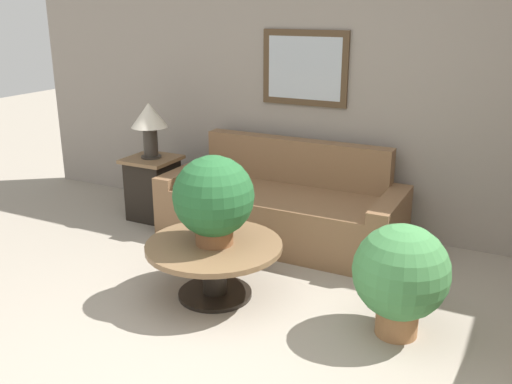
{
  "coord_description": "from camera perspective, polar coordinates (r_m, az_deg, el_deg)",
  "views": [
    {
      "loc": [
        1.46,
        -2.32,
        2.1
      ],
      "look_at": [
        -0.57,
        1.68,
        0.62
      ],
      "focal_mm": 40.0,
      "sensor_mm": 36.0,
      "label": 1
    }
  ],
  "objects": [
    {
      "name": "wall_back",
      "position": [
        5.35,
        10.87,
        9.41
      ],
      "size": [
        7.66,
        0.09,
        2.6
      ],
      "color": "gray",
      "rests_on": "ground_plane"
    },
    {
      "name": "table_lamp",
      "position": [
        5.72,
        -10.63,
        7.08
      ],
      "size": [
        0.36,
        0.36,
        0.55
      ],
      "color": "#2D2823",
      "rests_on": "side_table"
    },
    {
      "name": "couch_main",
      "position": [
        5.29,
        2.59,
        -1.69
      ],
      "size": [
        2.21,
        0.88,
        0.89
      ],
      "color": "brown",
      "rests_on": "ground_plane"
    },
    {
      "name": "potted_plant_on_table",
      "position": [
        4.09,
        -4.27,
        -0.62
      ],
      "size": [
        0.59,
        0.59,
        0.66
      ],
      "color": "brown",
      "rests_on": "coffee_table"
    },
    {
      "name": "potted_plant_floor",
      "position": [
        3.84,
        14.27,
        -8.04
      ],
      "size": [
        0.63,
        0.63,
        0.77
      ],
      "color": "#9E6B42",
      "rests_on": "ground_plane"
    },
    {
      "name": "side_table",
      "position": [
        5.9,
        -10.24,
        0.46
      ],
      "size": [
        0.49,
        0.49,
        0.64
      ],
      "color": "black",
      "rests_on": "ground_plane"
    },
    {
      "name": "coffee_table",
      "position": [
        4.26,
        -4.2,
        -6.57
      ],
      "size": [
        1.01,
        1.01,
        0.43
      ],
      "color": "black",
      "rests_on": "ground_plane"
    }
  ]
}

